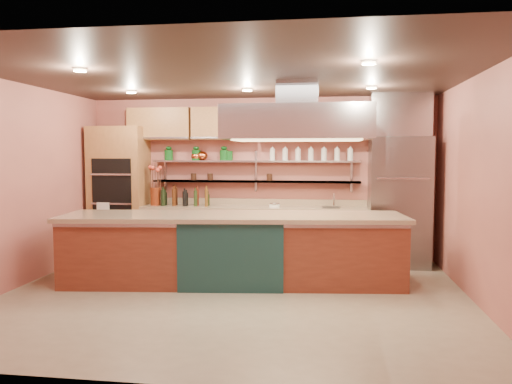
# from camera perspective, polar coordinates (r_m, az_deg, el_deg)

# --- Properties ---
(floor) EXTENTS (6.00, 5.00, 0.02)m
(floor) POSITION_cam_1_polar(r_m,az_deg,el_deg) (6.56, -2.64, -11.90)
(floor) COLOR gray
(floor) RESTS_ON ground
(ceiling) EXTENTS (6.00, 5.00, 0.02)m
(ceiling) POSITION_cam_1_polar(r_m,az_deg,el_deg) (6.37, -2.73, 13.14)
(ceiling) COLOR black
(ceiling) RESTS_ON wall_back
(wall_back) EXTENTS (6.00, 0.04, 2.80)m
(wall_back) POSITION_cam_1_polar(r_m,az_deg,el_deg) (8.78, 0.35, 1.59)
(wall_back) COLOR #AA5C50
(wall_back) RESTS_ON floor
(wall_front) EXTENTS (6.00, 0.04, 2.80)m
(wall_front) POSITION_cam_1_polar(r_m,az_deg,el_deg) (3.89, -9.55, -2.03)
(wall_front) COLOR #AA5C50
(wall_front) RESTS_ON floor
(wall_left) EXTENTS (0.04, 5.00, 2.80)m
(wall_left) POSITION_cam_1_polar(r_m,az_deg,el_deg) (7.48, -25.91, 0.65)
(wall_left) COLOR #AA5C50
(wall_left) RESTS_ON floor
(wall_right) EXTENTS (0.04, 5.00, 2.80)m
(wall_right) POSITION_cam_1_polar(r_m,az_deg,el_deg) (6.47, 24.43, 0.18)
(wall_right) COLOR #AA5C50
(wall_right) RESTS_ON floor
(oven_stack) EXTENTS (0.95, 0.64, 2.30)m
(oven_stack) POSITION_cam_1_polar(r_m,az_deg,el_deg) (9.14, -15.33, -0.03)
(oven_stack) COLOR #9A6638
(oven_stack) RESTS_ON floor
(refrigerator) EXTENTS (0.95, 0.72, 2.10)m
(refrigerator) POSITION_cam_1_polar(r_m,az_deg,el_deg) (8.45, 16.02, -1.08)
(refrigerator) COLOR slate
(refrigerator) RESTS_ON floor
(back_counter) EXTENTS (3.84, 0.64, 0.93)m
(back_counter) POSITION_cam_1_polar(r_m,az_deg,el_deg) (8.59, -0.25, -4.76)
(back_counter) COLOR tan
(back_counter) RESTS_ON floor
(wall_shelf_lower) EXTENTS (3.60, 0.26, 0.03)m
(wall_shelf_lower) POSITION_cam_1_polar(r_m,az_deg,el_deg) (8.66, -0.09, 1.22)
(wall_shelf_lower) COLOR #A7AAAE
(wall_shelf_lower) RESTS_ON wall_back
(wall_shelf_upper) EXTENTS (3.60, 0.26, 0.03)m
(wall_shelf_upper) POSITION_cam_1_polar(r_m,az_deg,el_deg) (8.65, -0.09, 3.53)
(wall_shelf_upper) COLOR #A7AAAE
(wall_shelf_upper) RESTS_ON wall_back
(upper_cabinets) EXTENTS (4.60, 0.36, 0.55)m
(upper_cabinets) POSITION_cam_1_polar(r_m,az_deg,el_deg) (8.60, 0.19, 7.86)
(upper_cabinets) COLOR #9A6638
(upper_cabinets) RESTS_ON wall_back
(range_hood) EXTENTS (2.00, 1.00, 0.45)m
(range_hood) POSITION_cam_1_polar(r_m,az_deg,el_deg) (6.87, 4.78, 7.88)
(range_hood) COLOR #A7AAAE
(range_hood) RESTS_ON ceiling
(ceiling_downlights) EXTENTS (4.00, 2.80, 0.02)m
(ceiling_downlights) POSITION_cam_1_polar(r_m,az_deg,el_deg) (6.56, -2.40, 12.62)
(ceiling_downlights) COLOR #FFE5A5
(ceiling_downlights) RESTS_ON ceiling
(island) EXTENTS (4.77, 1.53, 0.98)m
(island) POSITION_cam_1_polar(r_m,az_deg,el_deg) (7.09, -2.64, -6.51)
(island) COLOR brown
(island) RESTS_ON floor
(flower_vase) EXTENTS (0.23, 0.23, 0.31)m
(flower_vase) POSITION_cam_1_polar(r_m,az_deg,el_deg) (8.88, -11.41, -0.51)
(flower_vase) COLOR #5C200D
(flower_vase) RESTS_ON back_counter
(oil_bottle_cluster) EXTENTS (0.93, 0.48, 0.29)m
(oil_bottle_cluster) POSITION_cam_1_polar(r_m,az_deg,el_deg) (8.71, -8.07, -0.63)
(oil_bottle_cluster) COLOR black
(oil_bottle_cluster) RESTS_ON back_counter
(kitchen_scale) EXTENTS (0.20, 0.17, 0.09)m
(kitchen_scale) POSITION_cam_1_polar(r_m,az_deg,el_deg) (8.42, 2.15, -1.42)
(kitchen_scale) COLOR beige
(kitchen_scale) RESTS_ON back_counter
(bar_faucet) EXTENTS (0.03, 0.03, 0.24)m
(bar_faucet) POSITION_cam_1_polar(r_m,az_deg,el_deg) (8.47, 8.89, -0.95)
(bar_faucet) COLOR white
(bar_faucet) RESTS_ON back_counter
(copper_kettle) EXTENTS (0.25, 0.25, 0.16)m
(copper_kettle) POSITION_cam_1_polar(r_m,az_deg,el_deg) (8.83, -6.17, 4.14)
(copper_kettle) COLOR #C3582D
(copper_kettle) RESTS_ON wall_shelf_upper
(green_canister) EXTENTS (0.17, 0.17, 0.16)m
(green_canister) POSITION_cam_1_polar(r_m,az_deg,el_deg) (8.72, -3.11, 4.16)
(green_canister) COLOR #0E4214
(green_canister) RESTS_ON wall_shelf_upper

